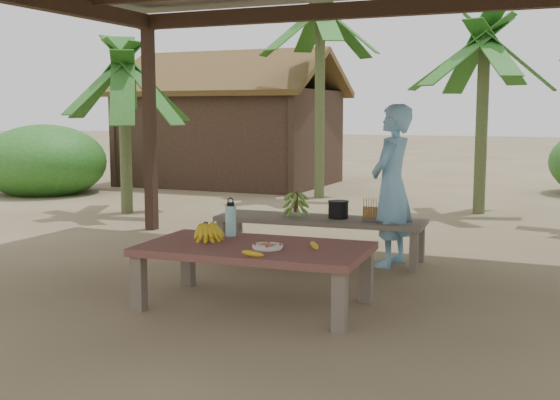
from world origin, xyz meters
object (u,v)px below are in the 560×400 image
at_px(work_table, 255,253).
at_px(cooking_pot, 338,210).
at_px(ripe_banana_bunch, 206,230).
at_px(water_flask, 231,220).
at_px(woman, 392,186).
at_px(plate, 268,247).
at_px(bench, 319,223).

height_order(work_table, cooking_pot, cooking_pot).
bearing_deg(cooking_pot, ripe_banana_bunch, -105.55).
xyz_separation_m(work_table, water_flask, (-0.37, 0.31, 0.21)).
bearing_deg(woman, ripe_banana_bunch, -22.45).
xyz_separation_m(ripe_banana_bunch, water_flask, (0.09, 0.27, 0.06)).
height_order(work_table, woman, woman).
height_order(water_flask, woman, woman).
relative_size(ripe_banana_bunch, woman, 0.17).
xyz_separation_m(work_table, cooking_pot, (0.06, 1.93, 0.10)).
distance_m(work_table, cooking_pot, 1.93).
bearing_deg(woman, plate, -5.34).
relative_size(ripe_banana_bunch, plate, 1.15).
relative_size(bench, ripe_banana_bunch, 7.99).
distance_m(cooking_pot, woman, 0.63).
distance_m(work_table, ripe_banana_bunch, 0.49).
bearing_deg(plate, work_table, 148.39).
relative_size(plate, woman, 0.15).
bearing_deg(cooking_pot, woman, -1.67).
height_order(plate, cooking_pot, cooking_pot).
xyz_separation_m(work_table, woman, (0.63, 1.91, 0.38)).
xyz_separation_m(water_flask, cooking_pot, (0.43, 1.62, -0.10)).
xyz_separation_m(plate, woman, (0.47, 2.01, 0.30)).
distance_m(bench, water_flask, 1.61).
distance_m(bench, cooking_pot, 0.24).
height_order(plate, water_flask, water_flask).
height_order(plate, woman, woman).
xyz_separation_m(bench, plate, (0.29, -1.98, 0.12)).
xyz_separation_m(water_flask, woman, (1.00, 1.61, 0.18)).
bearing_deg(bench, woman, -1.85).
bearing_deg(bench, ripe_banana_bunch, -104.19).
bearing_deg(cooking_pot, plate, -87.23).
distance_m(work_table, plate, 0.20).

